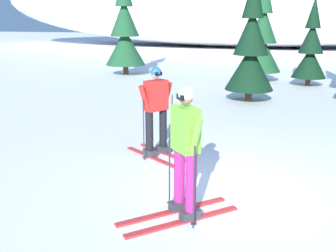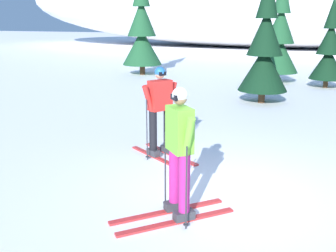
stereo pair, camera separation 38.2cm
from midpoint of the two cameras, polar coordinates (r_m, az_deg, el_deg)
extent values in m
plane|color=white|center=(6.23, 9.53, -9.84)|extent=(120.00, 120.00, 0.00)
cube|color=red|center=(5.36, 0.23, -13.84)|extent=(1.33, 1.23, 0.03)
cube|color=red|center=(5.61, -1.28, -12.44)|extent=(1.33, 1.23, 0.03)
cube|color=#38383D|center=(5.37, 1.21, -12.90)|extent=(0.30, 0.29, 0.12)
cube|color=#38383D|center=(5.61, -0.34, -11.55)|extent=(0.30, 0.29, 0.12)
cylinder|color=#B7237A|center=(5.16, 1.23, -8.39)|extent=(0.15, 0.15, 0.80)
cylinder|color=#B7237A|center=(5.42, -0.35, -7.19)|extent=(0.15, 0.15, 0.80)
cube|color=#75C638|center=(5.05, 0.44, -0.48)|extent=(0.44, 0.45, 0.59)
cylinder|color=#75C638|center=(4.86, 1.79, -1.77)|extent=(0.26, 0.27, 0.58)
cylinder|color=#75C638|center=(5.28, -0.81, -0.34)|extent=(0.26, 0.27, 0.58)
sphere|color=#A37556|center=(4.95, 0.45, 4.22)|extent=(0.19, 0.19, 0.19)
sphere|color=white|center=(4.95, 0.45, 4.56)|extent=(0.21, 0.21, 0.21)
cube|color=black|center=(4.91, -0.39, 4.25)|extent=(0.13, 0.13, 0.07)
cylinder|color=#2D2D33|center=(4.99, 1.62, -9.13)|extent=(0.02, 0.02, 1.13)
cylinder|color=#2D2D33|center=(5.22, 1.58, -14.18)|extent=(0.07, 0.07, 0.01)
cylinder|color=#2D2D33|center=(5.54, -1.76, -6.53)|extent=(0.02, 0.02, 1.13)
cylinder|color=#2D2D33|center=(5.75, -1.72, -11.20)|extent=(0.07, 0.07, 0.01)
cube|color=red|center=(7.81, -1.64, -4.11)|extent=(1.39, 0.96, 0.03)
cube|color=red|center=(7.61, -3.66, -4.68)|extent=(1.39, 0.96, 0.03)
cube|color=#38383D|center=(7.86, -2.11, -3.41)|extent=(0.31, 0.27, 0.12)
cube|color=#38383D|center=(7.66, -4.13, -3.96)|extent=(0.31, 0.27, 0.12)
cylinder|color=black|center=(7.73, -2.15, -0.26)|extent=(0.15, 0.15, 0.78)
cylinder|color=black|center=(7.52, -4.20, -0.73)|extent=(0.15, 0.15, 0.78)
cube|color=red|center=(7.46, -3.24, 4.50)|extent=(0.44, 0.50, 0.58)
cylinder|color=red|center=(7.64, -1.63, 4.35)|extent=(0.23, 0.28, 0.58)
cylinder|color=red|center=(7.32, -4.89, 3.79)|extent=(0.23, 0.28, 0.58)
sphere|color=tan|center=(7.40, -3.28, 7.64)|extent=(0.19, 0.19, 0.19)
sphere|color=#2366B2|center=(7.39, -3.29, 7.87)|extent=(0.21, 0.21, 0.21)
cube|color=black|center=(7.33, -2.89, 7.66)|extent=(0.11, 0.15, 0.07)
cylinder|color=#2D2D33|center=(7.78, -0.81, 0.30)|extent=(0.02, 0.02, 1.19)
cylinder|color=#2D2D33|center=(7.94, -0.80, -3.43)|extent=(0.07, 0.07, 0.01)
cylinder|color=#2D2D33|center=(7.35, -5.08, -0.67)|extent=(0.02, 0.02, 1.19)
cylinder|color=#2D2D33|center=(7.52, -4.98, -4.60)|extent=(0.07, 0.07, 0.01)
cylinder|color=#47301E|center=(18.83, -6.80, 8.44)|extent=(0.26, 0.26, 0.65)
cone|color=#1E512D|center=(18.73, -6.90, 11.44)|extent=(1.85, 1.85, 1.66)
cone|color=#1E512D|center=(18.68, -7.03, 15.50)|extent=(1.33, 1.33, 1.66)
cylinder|color=#47301E|center=(12.90, 10.88, 4.73)|extent=(0.22, 0.22, 0.54)
cone|color=black|center=(12.78, 11.07, 8.37)|extent=(1.55, 1.55, 1.39)
cone|color=black|center=(12.69, 11.34, 13.35)|extent=(1.12, 1.12, 1.39)
cylinder|color=#47301E|center=(17.18, 12.72, 7.36)|extent=(0.23, 0.23, 0.58)
cone|color=#1E512D|center=(17.08, 12.90, 10.30)|extent=(1.66, 1.66, 1.49)
cone|color=#1E512D|center=(17.02, 13.15, 14.29)|extent=(1.20, 1.20, 1.49)
cylinder|color=#47301E|center=(16.52, 19.21, 6.35)|extent=(0.19, 0.19, 0.47)
cone|color=black|center=(16.43, 19.43, 8.79)|extent=(1.33, 1.33, 1.19)
cone|color=black|center=(16.35, 19.73, 12.10)|extent=(0.96, 0.96, 1.19)
cone|color=black|center=(16.34, 20.05, 15.43)|extent=(0.59, 0.59, 1.19)
camera|label=1|loc=(0.19, -91.73, -0.48)|focal=41.54mm
camera|label=2|loc=(0.19, 88.27, 0.48)|focal=41.54mm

